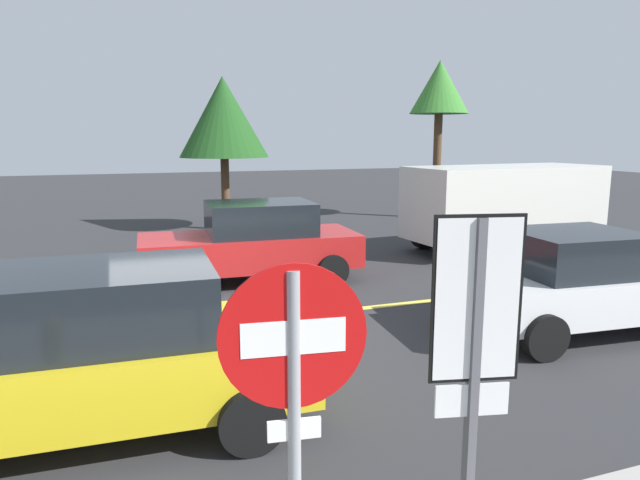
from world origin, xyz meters
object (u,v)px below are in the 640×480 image
white_van (504,202)px  car_white_far_lane (579,281)px  tree_centre_verge (440,90)px  tree_left_verge (223,118)px  stop_sign (294,404)px  car_red_mid_road (253,242)px  car_yellow_near_curb (84,354)px  speed_limit_sign (475,343)px

white_van → car_white_far_lane: 6.39m
car_white_far_lane → tree_centre_verge: tree_centre_verge is taller
car_white_far_lane → tree_left_verge: 12.21m
car_white_far_lane → stop_sign: bearing=-145.5°
stop_sign → tree_left_verge: 15.74m
tree_left_verge → tree_centre_verge: bearing=0.4°
car_red_mid_road → car_yellow_near_curb: size_ratio=0.96×
stop_sign → car_yellow_near_curb: bearing=110.3°
stop_sign → tree_left_verge: tree_left_verge is taller
white_van → car_yellow_near_curb: 11.80m
car_white_far_lane → tree_left_verge: (-3.25, 11.45, 2.74)m
car_white_far_lane → tree_centre_verge: 12.89m
car_yellow_near_curb → tree_centre_verge: bearing=47.1°
car_yellow_near_curb → car_white_far_lane: car_yellow_near_curb is taller
stop_sign → car_yellow_near_curb: 3.48m
car_red_mid_road → car_yellow_near_curb: 6.27m
tree_left_verge → white_van: bearing=-43.2°
white_van → car_yellow_near_curb: (-9.88, -6.44, -0.43)m
tree_centre_verge → car_yellow_near_curb: bearing=-132.9°
car_red_mid_road → tree_left_verge: tree_left_verge is taller
tree_left_verge → tree_centre_verge: (7.70, 0.05, 1.04)m
white_van → speed_limit_sign: bearing=-128.4°
speed_limit_sign → white_van: size_ratio=0.47×
speed_limit_sign → car_yellow_near_curb: bearing=126.3°
car_white_far_lane → tree_centre_verge: bearing=68.8°
car_yellow_near_curb → tree_left_verge: bearing=73.1°
white_van → tree_centre_verge: 6.87m
car_yellow_near_curb → tree_left_verge: size_ratio=0.97×
stop_sign → speed_limit_sign: bearing=2.9°
white_van → car_white_far_lane: (-2.93, -5.66, -0.48)m
speed_limit_sign → car_white_far_lane: speed_limit_sign is taller
stop_sign → car_white_far_lane: bearing=34.5°
stop_sign → white_van: stop_sign is taller
speed_limit_sign → tree_centre_verge: tree_centre_verge is taller
car_yellow_near_curb → tree_centre_verge: size_ratio=0.83×
car_red_mid_road → car_yellow_near_curb: (-3.00, -5.50, 0.02)m
stop_sign → car_white_far_lane: (5.78, 3.97, -0.81)m
car_white_far_lane → speed_limit_sign: bearing=-140.0°
stop_sign → car_yellow_near_curb: (-1.18, 3.19, -0.76)m
speed_limit_sign → car_white_far_lane: 6.16m
car_red_mid_road → tree_centre_verge: (8.41, 6.77, 3.74)m
stop_sign → tree_left_verge: bearing=80.7°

